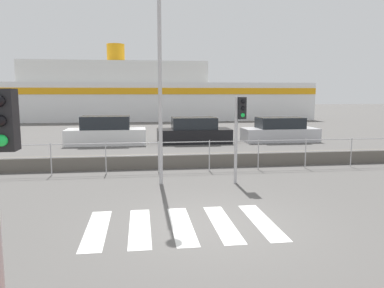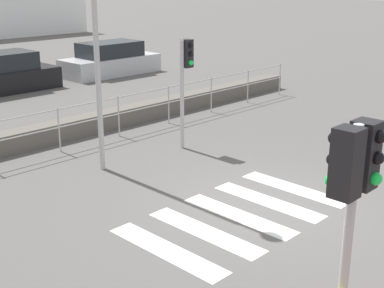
# 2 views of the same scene
# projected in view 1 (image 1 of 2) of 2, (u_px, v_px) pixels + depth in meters

# --- Properties ---
(ground_plane) EXTENTS (160.00, 160.00, 0.00)m
(ground_plane) POSITION_uv_depth(u_px,v_px,m) (214.00, 224.00, 8.19)
(ground_plane) COLOR #565451
(crosswalk) EXTENTS (4.05, 2.40, 0.01)m
(crosswalk) POSITION_uv_depth(u_px,v_px,m) (182.00, 225.00, 8.09)
(crosswalk) COLOR silver
(crosswalk) RESTS_ON ground_plane
(seawall) EXTENTS (18.55, 0.55, 0.50)m
(seawall) POSITION_uv_depth(u_px,v_px,m) (182.00, 161.00, 14.45)
(seawall) COLOR #605B54
(seawall) RESTS_ON ground_plane
(harbor_fence) EXTENTS (16.74, 0.04, 1.14)m
(harbor_fence) POSITION_uv_depth(u_px,v_px,m) (184.00, 151.00, 13.52)
(harbor_fence) COLOR #B2B2B5
(harbor_fence) RESTS_ON ground_plane
(traffic_light_far) EXTENTS (0.34, 0.32, 2.72)m
(traffic_light_far) POSITION_uv_depth(u_px,v_px,m) (240.00, 120.00, 11.63)
(traffic_light_far) COLOR #B2B2B5
(traffic_light_far) RESTS_ON ground_plane
(streetlamp) EXTENTS (0.32, 1.11, 6.30)m
(streetlamp) POSITION_uv_depth(u_px,v_px,m) (160.00, 58.00, 11.06)
(streetlamp) COLOR #B2B2B5
(streetlamp) RESTS_ON ground_plane
(ferry_boat) EXTENTS (32.82, 6.18, 7.76)m
(ferry_boat) POSITION_uv_depth(u_px,v_px,m) (147.00, 96.00, 39.29)
(ferry_boat) COLOR white
(ferry_boat) RESTS_ON ground_plane
(parked_car_white) EXTENTS (4.34, 1.79, 1.58)m
(parked_car_white) POSITION_uv_depth(u_px,v_px,m) (106.00, 132.00, 20.67)
(parked_car_white) COLOR silver
(parked_car_white) RESTS_ON ground_plane
(parked_car_black) EXTENTS (4.16, 1.79, 1.46)m
(parked_car_black) POSITION_uv_depth(u_px,v_px,m) (194.00, 132.00, 21.34)
(parked_car_black) COLOR black
(parked_car_black) RESTS_ON ground_plane
(parked_car_silver) EXTENTS (4.35, 1.80, 1.41)m
(parked_car_silver) POSITION_uv_depth(u_px,v_px,m) (280.00, 131.00, 22.04)
(parked_car_silver) COLOR #BCBCC1
(parked_car_silver) RESTS_ON ground_plane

